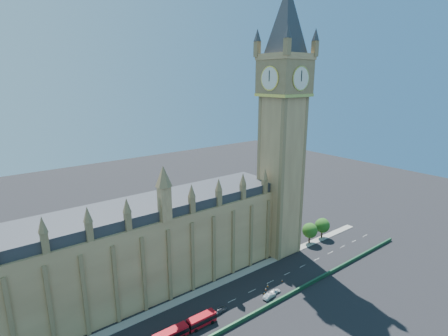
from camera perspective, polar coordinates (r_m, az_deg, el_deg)
ground at (r=108.85m, az=-0.45°, el=-21.59°), size 400.00×400.00×0.00m
palace_westminster at (r=108.55m, az=-18.84°, el=-13.92°), size 120.00×20.00×28.00m
elizabeth_tower at (r=124.54m, az=9.67°, el=9.87°), size 20.59×20.59×105.00m
bridge_parapet at (r=102.92m, az=2.88°, el=-23.61°), size 160.00×0.60×1.20m
kerb_north at (r=115.15m, az=-3.49°, el=-19.32°), size 160.00×3.00×0.16m
tree_east_near at (r=144.86m, az=13.88°, el=-9.79°), size 6.00×6.00×8.50m
tree_east_far at (r=150.80m, az=15.79°, el=-8.93°), size 6.00×6.00×8.50m
red_bus at (r=99.44m, az=-6.26°, el=-24.54°), size 17.90×3.07×3.04m
car_grey at (r=106.14m, az=-0.66°, el=-22.15°), size 4.55×2.17×1.50m
car_silver at (r=112.34m, az=7.41°, el=-19.97°), size 4.77×2.16×1.52m
car_white at (r=114.64m, az=8.30°, el=-19.32°), size 4.14×1.73×1.19m
cone_a at (r=115.76m, az=6.82°, el=-19.03°), size 0.60×0.60×0.78m
cone_b at (r=114.18m, az=6.59°, el=-19.58°), size 0.45×0.45×0.64m
cone_c at (r=120.52m, az=9.49°, el=-17.69°), size 0.54×0.54×0.66m
cone_d at (r=117.45m, az=7.15°, el=-18.51°), size 0.50×0.50×0.75m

